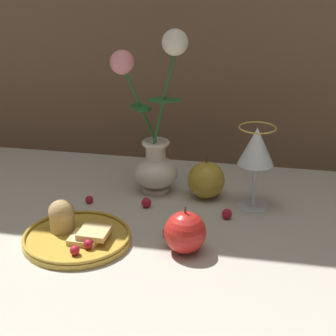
# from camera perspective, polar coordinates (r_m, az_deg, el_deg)

# --- Properties ---
(ground_plane) EXTENTS (2.40, 2.40, 0.00)m
(ground_plane) POSITION_cam_1_polar(r_m,az_deg,el_deg) (1.06, 0.92, -5.74)
(ground_plane) COLOR #B7B2A3
(ground_plane) RESTS_ON ground
(vase) EXTENTS (0.16, 0.09, 0.34)m
(vase) POSITION_cam_1_polar(r_m,az_deg,el_deg) (1.15, -1.43, 2.84)
(vase) COLOR silver
(vase) RESTS_ON ground_plane
(plate_with_pastries) EXTENTS (0.19, 0.19, 0.07)m
(plate_with_pastries) POSITION_cam_1_polar(r_m,az_deg,el_deg) (1.02, -9.47, -6.54)
(plate_with_pastries) COLOR gold
(plate_with_pastries) RESTS_ON ground_plane
(wine_glass) EXTENTS (0.07, 0.07, 0.17)m
(wine_glass) POSITION_cam_1_polar(r_m,az_deg,el_deg) (1.10, 8.95, 1.89)
(wine_glass) COLOR silver
(wine_glass) RESTS_ON ground_plane
(apple_beside_vase) EXTENTS (0.08, 0.08, 0.09)m
(apple_beside_vase) POSITION_cam_1_polar(r_m,az_deg,el_deg) (1.16, 3.89, -1.22)
(apple_beside_vase) COLOR #B2932D
(apple_beside_vase) RESTS_ON ground_plane
(apple_near_glass) EXTENTS (0.07, 0.07, 0.09)m
(apple_near_glass) POSITION_cam_1_polar(r_m,az_deg,el_deg) (0.96, 1.74, -6.55)
(apple_near_glass) COLOR red
(apple_near_glass) RESTS_ON ground_plane
(berry_near_plate) EXTENTS (0.02, 0.02, 0.02)m
(berry_near_plate) POSITION_cam_1_polar(r_m,az_deg,el_deg) (1.09, 6.00, -4.66)
(berry_near_plate) COLOR #AD192D
(berry_near_plate) RESTS_ON ground_plane
(berry_front_center) EXTENTS (0.02, 0.02, 0.02)m
(berry_front_center) POSITION_cam_1_polar(r_m,az_deg,el_deg) (1.02, -0.02, -6.47)
(berry_front_center) COLOR #AD192D
(berry_front_center) RESTS_ON ground_plane
(berry_by_glass_stem) EXTENTS (0.02, 0.02, 0.02)m
(berry_by_glass_stem) POSITION_cam_1_polar(r_m,az_deg,el_deg) (1.12, -2.22, -3.54)
(berry_by_glass_stem) COLOR #AD192D
(berry_by_glass_stem) RESTS_ON ground_plane
(berry_under_candlestick) EXTENTS (0.02, 0.02, 0.02)m
(berry_under_candlestick) POSITION_cam_1_polar(r_m,az_deg,el_deg) (1.15, -7.99, -3.18)
(berry_under_candlestick) COLOR #AD192D
(berry_under_candlestick) RESTS_ON ground_plane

